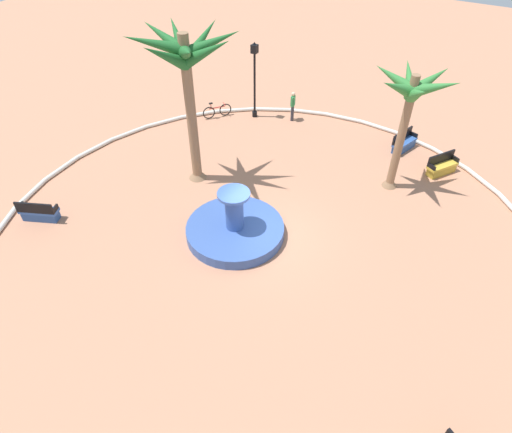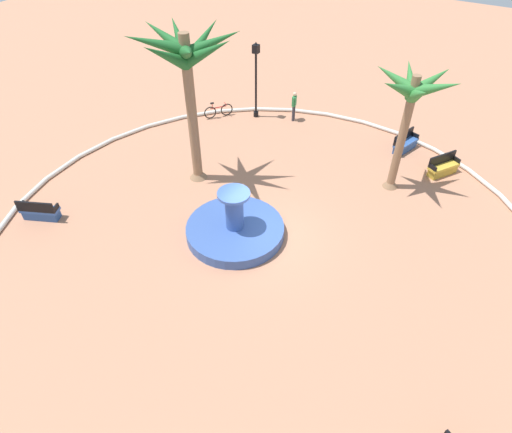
# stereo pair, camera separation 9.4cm
# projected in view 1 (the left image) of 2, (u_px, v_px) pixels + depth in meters

# --- Properties ---
(ground_plane) EXTENTS (80.00, 80.00, 0.00)m
(ground_plane) POSITION_uv_depth(u_px,v_px,m) (265.00, 236.00, 17.59)
(ground_plane) COLOR tan
(plaza_curb) EXTENTS (21.95, 21.95, 0.20)m
(plaza_curb) POSITION_uv_depth(u_px,v_px,m) (265.00, 234.00, 17.52)
(plaza_curb) COLOR silver
(plaza_curb) RESTS_ON ground
(fountain) EXTENTS (3.93, 3.93, 2.12)m
(fountain) POSITION_uv_depth(u_px,v_px,m) (235.00, 229.00, 17.44)
(fountain) COLOR #38569E
(fountain) RESTS_ON ground
(palm_tree_near_fountain) EXTENTS (4.44, 4.27, 6.92)m
(palm_tree_near_fountain) POSITION_uv_depth(u_px,v_px,m) (186.00, 65.00, 17.12)
(palm_tree_near_fountain) COLOR #8E6B4C
(palm_tree_near_fountain) RESTS_ON ground
(palm_tree_by_curb) EXTENTS (3.49, 3.19, 5.55)m
(palm_tree_by_curb) POSITION_uv_depth(u_px,v_px,m) (410.00, 99.00, 17.36)
(palm_tree_by_curb) COLOR #8E6B4C
(palm_tree_by_curb) RESTS_ON ground
(bench_west) EXTENTS (1.26, 1.63, 1.00)m
(bench_west) POSITION_uv_depth(u_px,v_px,m) (442.00, 167.00, 20.70)
(bench_west) COLOR gold
(bench_west) RESTS_ON ground
(bench_north) EXTENTS (0.94, 1.68, 1.00)m
(bench_north) POSITION_uv_depth(u_px,v_px,m) (404.00, 144.00, 22.30)
(bench_north) COLOR #335BA8
(bench_north) RESTS_ON ground
(bench_southeast) EXTENTS (1.66, 1.13, 1.00)m
(bench_southeast) POSITION_uv_depth(u_px,v_px,m) (39.00, 213.00, 18.12)
(bench_southeast) COLOR #335BA8
(bench_southeast) RESTS_ON ground
(lamppost) EXTENTS (0.32, 0.32, 4.26)m
(lamppost) POSITION_uv_depth(u_px,v_px,m) (255.00, 75.00, 23.64)
(lamppost) COLOR black
(lamppost) RESTS_ON ground
(bicycle_red_frame) EXTENTS (1.06, 1.43, 0.94)m
(bicycle_red_frame) POSITION_uv_depth(u_px,v_px,m) (217.00, 111.00, 24.96)
(bicycle_red_frame) COLOR black
(bicycle_red_frame) RESTS_ON ground
(person_cyclist_helmet) EXTENTS (0.28, 0.52, 1.68)m
(person_cyclist_helmet) POSITION_uv_depth(u_px,v_px,m) (293.00, 105.00, 24.33)
(person_cyclist_helmet) COLOR #33333D
(person_cyclist_helmet) RESTS_ON ground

